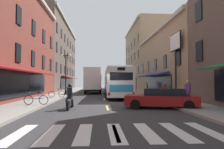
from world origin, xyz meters
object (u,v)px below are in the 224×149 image
object	(u,v)px
bicycle_near	(36,100)
sedan_near	(94,87)
pedestrian_near	(135,86)
transit_bus	(116,82)
pedestrian_rear	(147,88)
street_lamp_twin	(66,72)
bicycle_mid	(57,94)
pedestrian_mid	(188,93)
pedestrian_far	(165,90)
box_truck	(93,80)
motorcycle_rider	(70,98)
billboard_sign	(175,49)
sedan_mid	(161,98)

from	to	relation	value
bicycle_near	sedan_near	bearing A→B (deg)	82.40
pedestrian_near	transit_bus	bearing A→B (deg)	-84.87
transit_bus	pedestrian_rear	distance (m)	6.41
transit_bus	pedestrian_near	size ratio (longest dim) A/B	6.66
sedan_near	pedestrian_near	bearing A→B (deg)	-51.65
pedestrian_rear	street_lamp_twin	bearing A→B (deg)	150.90
bicycle_mid	pedestrian_near	distance (m)	14.71
bicycle_near	street_lamp_twin	bearing A→B (deg)	89.11
pedestrian_mid	pedestrian_rear	distance (m)	15.62
sedan_near	pedestrian_mid	size ratio (longest dim) A/B	2.50
bicycle_mid	pedestrian_far	world-z (taller)	pedestrian_far
sedan_near	pedestrian_near	size ratio (longest dim) A/B	2.38
box_truck	pedestrian_far	world-z (taller)	box_truck
pedestrian_near	street_lamp_twin	bearing A→B (deg)	-120.83
pedestrian_far	motorcycle_rider	bearing A→B (deg)	-48.78
bicycle_mid	pedestrian_rear	world-z (taller)	pedestrian_rear
box_truck	street_lamp_twin	size ratio (longest dim) A/B	1.41
pedestrian_mid	street_lamp_twin	size ratio (longest dim) A/B	0.33
box_truck	bicycle_near	xyz separation A→B (m)	(-3.66, -16.16, -1.49)
bicycle_mid	transit_bus	bearing A→B (deg)	19.46
pedestrian_far	bicycle_near	bearing A→B (deg)	-61.39
billboard_sign	pedestrian_rear	xyz separation A→B (m)	(-0.75, 8.71, -4.06)
sedan_mid	pedestrian_mid	world-z (taller)	pedestrian_mid
billboard_sign	pedestrian_far	xyz separation A→B (m)	(-0.75, 1.00, -4.04)
bicycle_near	street_lamp_twin	size ratio (longest dim) A/B	0.33
transit_bus	street_lamp_twin	world-z (taller)	street_lamp_twin
sedan_near	sedan_mid	world-z (taller)	sedan_near
bicycle_mid	pedestrian_far	bearing A→B (deg)	-6.06
billboard_sign	pedestrian_mid	bearing A→B (deg)	-106.43
billboard_sign	sedan_near	size ratio (longest dim) A/B	1.49
box_truck	sedan_mid	xyz separation A→B (m)	(5.00, -17.63, -1.31)
sedan_near	street_lamp_twin	bearing A→B (deg)	-102.85
billboard_sign	bicycle_mid	size ratio (longest dim) A/B	3.79
sedan_mid	street_lamp_twin	size ratio (longest dim) A/B	0.95
pedestrian_far	pedestrian_rear	distance (m)	7.71
billboard_sign	transit_bus	bearing A→B (deg)	140.81
sedan_mid	pedestrian_near	xyz separation A→B (m)	(1.79, 18.55, 0.44)
sedan_near	bicycle_mid	world-z (taller)	sedan_near
billboard_sign	sedan_near	distance (m)	23.50
sedan_near	pedestrian_mid	distance (m)	29.04
transit_bus	sedan_mid	world-z (taller)	transit_bus
box_truck	pedestrian_mid	distance (m)	19.62
motorcycle_rider	billboard_sign	bearing A→B (deg)	32.08
sedan_mid	bicycle_mid	bearing A→B (deg)	136.51
pedestrian_far	pedestrian_rear	world-z (taller)	pedestrian_far
box_truck	bicycle_mid	xyz separation A→B (m)	(-3.62, -9.46, -1.49)
sedan_mid	bicycle_near	size ratio (longest dim) A/B	2.91
box_truck	bicycle_near	distance (m)	16.64
billboard_sign	pedestrian_far	size ratio (longest dim) A/B	4.02
sedan_near	motorcycle_rider	bearing A→B (deg)	-91.81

